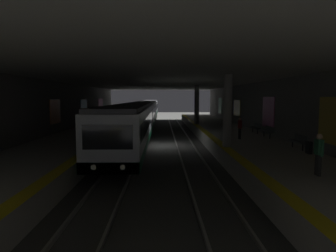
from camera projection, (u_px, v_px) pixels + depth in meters
ground_plane at (160, 146)px, 25.89m from camera, size 120.00×120.00×0.00m
track_left at (185, 145)px, 25.93m from camera, size 60.00×1.53×0.16m
track_right at (134, 145)px, 25.84m from camera, size 60.00×1.53×0.16m
platform_left at (235, 140)px, 25.98m from camera, size 60.00×5.30×1.06m
platform_right at (84, 140)px, 25.71m from camera, size 60.00×5.30×1.06m
wall_left at (268, 113)px, 25.85m from camera, size 60.00×0.56×5.60m
wall_right at (49, 114)px, 25.48m from camera, size 60.00×0.56×5.60m
ceiling_slab at (159, 78)px, 25.35m from camera, size 60.00×19.40×0.40m
pillar_near at (228, 111)px, 18.78m from camera, size 0.56×0.56×4.55m
pillar_far at (197, 105)px, 35.39m from camera, size 0.56×0.56×4.55m
metro_train at (145, 113)px, 41.48m from camera, size 56.75×2.83×3.49m
bench_left_near at (299, 140)px, 18.09m from camera, size 1.70×0.47×0.86m
bench_left_mid at (268, 131)px, 23.36m from camera, size 1.70×0.47×0.86m
bench_left_far at (256, 127)px, 26.32m from camera, size 1.70×0.47×0.86m
bench_right_mid at (80, 122)px, 31.90m from camera, size 1.70×0.47×0.86m
person_waiting_near at (240, 127)px, 22.44m from camera, size 0.60×0.22×1.64m
person_walking_mid at (319, 153)px, 11.87m from camera, size 0.60×0.23×1.69m
suitcase_rolling at (309, 148)px, 16.58m from camera, size 0.41×0.20×0.98m
backpack_on_floor at (82, 125)px, 31.43m from camera, size 0.30×0.20×0.40m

